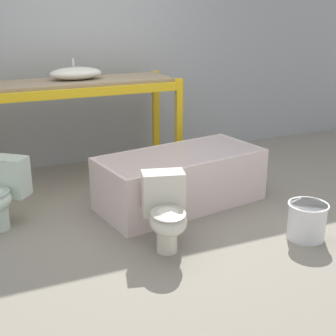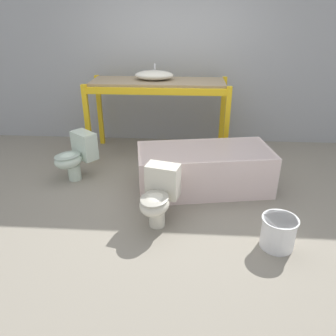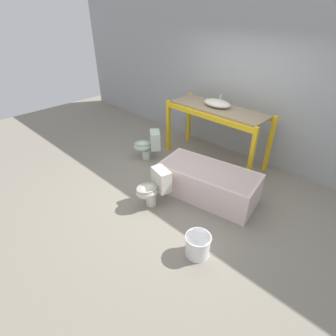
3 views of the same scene
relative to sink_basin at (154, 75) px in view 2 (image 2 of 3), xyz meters
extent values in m
plane|color=gray|center=(0.26, -1.21, -1.22)|extent=(12.00, 12.00, 0.00)
cube|color=#9EA0A3|center=(0.26, 0.63, 0.38)|extent=(10.80, 0.08, 3.20)
cube|color=yellow|center=(-0.95, -0.38, -0.64)|extent=(0.07, 0.07, 1.15)
cube|color=yellow|center=(1.07, -0.38, -0.64)|extent=(0.07, 0.07, 1.15)
cube|color=yellow|center=(-0.95, 0.32, -0.64)|extent=(0.07, 0.07, 1.15)
cube|color=yellow|center=(1.07, 0.32, -0.64)|extent=(0.07, 0.07, 1.15)
cube|color=yellow|center=(0.06, -0.38, -0.15)|extent=(2.02, 0.06, 0.09)
cube|color=yellow|center=(0.06, 0.32, -0.15)|extent=(2.02, 0.06, 0.09)
cube|color=#998466|center=(0.06, -0.03, -0.09)|extent=(1.95, 0.63, 0.04)
ellipsoid|color=silver|center=(0.00, 0.00, 0.00)|extent=(0.57, 0.35, 0.14)
cylinder|color=silver|center=(0.00, 0.10, 0.11)|extent=(0.02, 0.02, 0.08)
cube|color=silver|center=(0.73, -1.16, -0.95)|extent=(1.75, 1.02, 0.54)
cube|color=beige|center=(0.73, -1.16, -0.79)|extent=(1.66, 0.93, 0.23)
cylinder|color=silver|center=(0.22, -2.00, -1.11)|extent=(0.17, 0.17, 0.21)
ellipsoid|color=silver|center=(0.20, -2.06, -0.92)|extent=(0.38, 0.44, 0.21)
ellipsoid|color=#B3AF9F|center=(0.20, -2.06, -0.85)|extent=(0.36, 0.42, 0.03)
cube|color=silver|center=(0.27, -1.81, -0.78)|extent=(0.39, 0.28, 0.37)
cylinder|color=silver|center=(-1.00, -1.02, -1.11)|extent=(0.17, 0.17, 0.21)
ellipsoid|color=silver|center=(-1.04, -1.07, -0.92)|extent=(0.47, 0.48, 0.21)
ellipsoid|color=#A3B3A3|center=(-1.04, -1.07, -0.85)|extent=(0.45, 0.46, 0.03)
cube|color=silver|center=(-0.87, -0.87, -0.78)|extent=(0.40, 0.37, 0.37)
cylinder|color=white|center=(1.41, -2.27, -1.06)|extent=(0.32, 0.32, 0.32)
cylinder|color=white|center=(1.41, -2.27, -0.91)|extent=(0.34, 0.34, 0.02)
camera|label=1|loc=(-1.15, -5.14, 0.69)|focal=50.00mm
camera|label=2|loc=(0.52, -4.89, 0.87)|focal=35.00mm
camera|label=3|loc=(2.79, -4.25, 1.63)|focal=28.00mm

